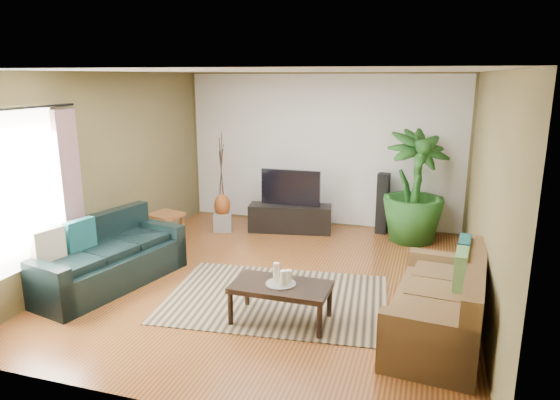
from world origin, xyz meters
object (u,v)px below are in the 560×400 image
at_px(tv_stand, 290,218).
at_px(television, 291,188).
at_px(speaker_left, 274,199).
at_px(side_table, 166,228).
at_px(potted_plant, 414,187).
at_px(vase, 222,206).
at_px(coffee_table, 281,303).
at_px(sofa_right, 438,297).
at_px(speaker_right, 383,203).
at_px(sofa_left, 107,253).
at_px(pedestal, 223,222).

height_order(tv_stand, television, television).
distance_m(television, speaker_left, 0.64).
bearing_deg(speaker_left, side_table, -119.87).
distance_m(potted_plant, vase, 3.24).
distance_m(coffee_table, vase, 3.49).
height_order(sofa_right, side_table, sofa_right).
xyz_separation_m(tv_stand, vase, (-1.14, -0.30, 0.21)).
distance_m(sofa_right, speaker_right, 3.50).
xyz_separation_m(sofa_right, side_table, (-4.20, 1.79, -0.18)).
distance_m(speaker_right, side_table, 3.65).
bearing_deg(speaker_right, sofa_right, -69.39).
distance_m(tv_stand, speaker_right, 1.61).
height_order(coffee_table, speaker_right, speaker_right).
xyz_separation_m(sofa_left, coffee_table, (2.43, -0.30, -0.21)).
height_order(speaker_left, vase, speaker_left).
relative_size(sofa_left, tv_stand, 1.44).
xyz_separation_m(sofa_right, speaker_left, (-2.87, 3.37, 0.04)).
bearing_deg(side_table, coffee_table, -37.91).
bearing_deg(sofa_right, television, -134.90).
relative_size(coffee_table, speaker_left, 1.15).
relative_size(sofa_right, tv_stand, 1.35).
xyz_separation_m(television, vase, (-1.14, -0.32, -0.33)).
bearing_deg(vase, sofa_right, -36.77).
height_order(sofa_left, side_table, sofa_left).
distance_m(tv_stand, speaker_left, 0.62).
xyz_separation_m(television, potted_plant, (2.04, 0.09, 0.13)).
relative_size(pedestal, side_table, 0.62).
xyz_separation_m(coffee_table, potted_plant, (1.23, 3.29, 0.69)).
relative_size(coffee_table, potted_plant, 0.59).
bearing_deg(television, speaker_right, 13.60).
relative_size(speaker_left, speaker_right, 0.89).
xyz_separation_m(television, speaker_right, (1.53, 0.37, -0.26)).
relative_size(sofa_right, potted_plant, 1.05).
bearing_deg(vase, sofa_left, -100.63).
bearing_deg(sofa_left, pedestal, 2.43).
bearing_deg(sofa_left, vase, 2.43).
bearing_deg(television, vase, -164.32).
bearing_deg(coffee_table, speaker_left, 109.66).
height_order(sofa_left, television, television).
distance_m(sofa_left, television, 3.34).
bearing_deg(tv_stand, sofa_right, -60.29).
bearing_deg(tv_stand, potted_plant, -6.63).
bearing_deg(potted_plant, coffee_table, -110.56).
distance_m(sofa_left, tv_stand, 3.31).
bearing_deg(pedestal, sofa_right, -36.77).
distance_m(tv_stand, pedestal, 1.18).
distance_m(coffee_table, pedestal, 3.48).
distance_m(coffee_table, speaker_right, 3.66).
xyz_separation_m(sofa_left, tv_stand, (1.62, 2.88, -0.19)).
height_order(television, potted_plant, potted_plant).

